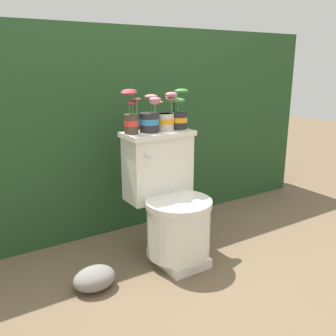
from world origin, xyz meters
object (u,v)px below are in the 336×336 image
(toilet, at_px, (170,204))
(potted_plant_midleft, at_px, (150,119))
(potted_plant_midright, at_px, (179,114))
(potted_plant_left, at_px, (131,114))
(potted_plant_middle, at_px, (166,117))
(garden_stone, at_px, (94,278))

(toilet, relative_size, potted_plant_midleft, 3.46)
(potted_plant_midleft, height_order, potted_plant_midright, potted_plant_midright)
(potted_plant_midleft, bearing_deg, potted_plant_midright, 0.57)
(potted_plant_left, xyz_separation_m, potted_plant_midleft, (0.12, -0.01, -0.03))
(toilet, bearing_deg, potted_plant_midleft, 109.32)
(toilet, xyz_separation_m, potted_plant_midright, (0.16, 0.15, 0.51))
(potted_plant_middle, bearing_deg, toilet, -112.59)
(potted_plant_midleft, xyz_separation_m, garden_stone, (-0.49, -0.23, -0.79))
(potted_plant_left, xyz_separation_m, garden_stone, (-0.37, -0.24, -0.82))
(potted_plant_middle, height_order, garden_stone, potted_plant_middle)
(toilet, bearing_deg, potted_plant_middle, 67.41)
(toilet, bearing_deg, potted_plant_midright, 43.10)
(toilet, relative_size, potted_plant_left, 3.01)
(potted_plant_midright, bearing_deg, toilet, -136.90)
(toilet, xyz_separation_m, potted_plant_left, (-0.17, 0.16, 0.54))
(potted_plant_midleft, bearing_deg, potted_plant_left, 173.60)
(potted_plant_midright, relative_size, garden_stone, 1.07)
(toilet, bearing_deg, garden_stone, -171.41)
(potted_plant_left, bearing_deg, potted_plant_midright, -1.93)
(potted_plant_middle, xyz_separation_m, garden_stone, (-0.60, -0.23, -0.79))
(toilet, bearing_deg, potted_plant_left, 136.52)
(potted_plant_left, height_order, potted_plant_middle, potted_plant_left)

